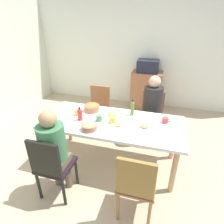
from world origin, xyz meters
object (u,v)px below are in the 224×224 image
object	(u,v)px
chair_3	(52,165)
plate_2	(119,125)
microwave	(148,66)
chair_0	(152,114)
cup_0	(112,120)
cup_1	(99,118)
bottle_0	(80,114)
plate_0	(144,127)
bottle_1	(132,108)
bowl_1	(92,107)
chair_1	(99,107)
person_0	(152,104)
dining_table	(112,126)
plate_1	(112,114)
cup_2	(165,120)
cup_3	(77,112)
side_cabinet	(146,90)
chair_2	(136,184)
bowl_0	(89,126)
person_3	(53,146)

from	to	relation	value
chair_3	plate_2	xyz separation A→B (m)	(0.62, 0.72, 0.23)
microwave	chair_0	bearing A→B (deg)	-78.92
cup_0	cup_1	distance (m)	0.20
cup_0	bottle_0	bearing A→B (deg)	-174.51
chair_0	plate_0	distance (m)	0.89
cup_1	bottle_1	world-z (taller)	bottle_1
bowl_1	chair_1	bearing A→B (deg)	99.78
person_0	bottle_1	distance (m)	0.54
dining_table	bowl_1	bearing A→B (deg)	148.76
chair_3	plate_1	xyz separation A→B (m)	(0.45, 1.00, 0.23)
plate_2	cup_1	bearing A→B (deg)	169.38
plate_2	microwave	xyz separation A→B (m)	(0.12, 2.23, 0.30)
chair_3	plate_0	xyz separation A→B (m)	(0.97, 0.78, 0.23)
person_0	cup_1	bearing A→B (deg)	-131.51
person_0	bottle_1	bearing A→B (deg)	-119.56
dining_table	person_0	distance (m)	0.89
chair_0	bottle_0	size ratio (longest dim) A/B	4.58
dining_table	chair_1	bearing A→B (deg)	121.41
chair_1	plate_0	xyz separation A→B (m)	(0.97, -0.86, 0.23)
chair_3	cup_2	distance (m)	1.60
cup_2	cup_3	xyz separation A→B (m)	(-1.28, -0.13, 0.01)
chair_3	side_cabinet	world-z (taller)	same
chair_2	side_cabinet	world-z (taller)	same
chair_3	microwave	distance (m)	3.09
dining_table	bottle_0	size ratio (longest dim) A/B	10.19
cup_2	chair_2	bearing A→B (deg)	-102.83
chair_0	bowl_1	size ratio (longest dim) A/B	3.69
side_cabinet	microwave	size ratio (longest dim) A/B	1.88
bowl_0	cup_0	bearing A→B (deg)	45.37
plate_0	cup_0	xyz separation A→B (m)	(-0.45, 0.01, 0.03)
chair_3	plate_2	distance (m)	0.98
plate_2	chair_2	bearing A→B (deg)	-62.34
chair_0	cup_2	distance (m)	0.73
person_0	chair_2	world-z (taller)	person_0
cup_0	cup_2	world-z (taller)	cup_0
bottle_0	plate_1	bearing A→B (deg)	33.25
plate_1	plate_2	bearing A→B (deg)	-58.32
plate_0	chair_1	bearing A→B (deg)	138.27
person_3	cup_2	bearing A→B (deg)	36.34
cup_1	cup_2	size ratio (longest dim) A/B	0.93
chair_1	person_3	bearing A→B (deg)	-90.00
chair_0	plate_1	world-z (taller)	chair_0
bowl_1	cup_2	distance (m)	1.13
chair_2	chair_3	bearing A→B (deg)	180.00
plate_1	microwave	world-z (taller)	microwave
plate_0	cup_1	xyz separation A→B (m)	(-0.65, 0.00, 0.03)
cup_0	side_cabinet	bearing A→B (deg)	84.08
chair_3	cup_0	size ratio (longest dim) A/B	7.18
chair_2	cup_1	world-z (taller)	chair_2
chair_3	cup_3	world-z (taller)	chair_3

